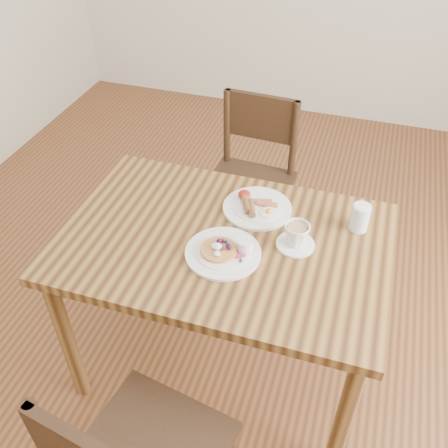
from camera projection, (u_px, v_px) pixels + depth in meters
name	position (u px, v px, depth m)	size (l,w,h in m)	color
ground	(224.00, 358.00, 2.31)	(5.00, 5.00, 0.00)	#592F19
dining_table	(224.00, 258.00, 1.89)	(1.20, 0.80, 0.75)	olive
chair_far	(251.00, 175.00, 2.58)	(0.44, 0.44, 0.88)	#312212
pancake_plate	(225.00, 251.00, 1.76)	(0.27, 0.27, 0.06)	white
breakfast_plate	(256.00, 207.00, 1.95)	(0.27, 0.27, 0.04)	white
teacup_saucer	(296.00, 236.00, 1.77)	(0.14, 0.14, 0.09)	white
water_glass	(360.00, 217.00, 1.84)	(0.07, 0.07, 0.11)	silver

